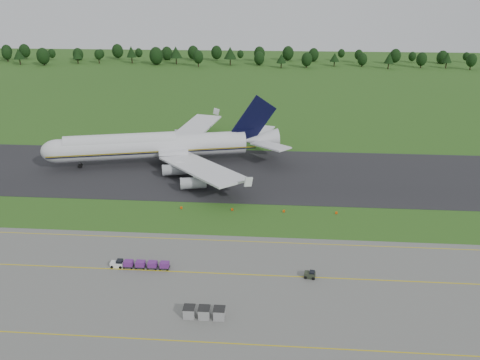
# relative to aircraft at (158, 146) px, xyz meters

# --- Properties ---
(ground) EXTENTS (600.00, 600.00, 0.00)m
(ground) POSITION_rel_aircraft_xyz_m (20.61, -34.18, -5.60)
(ground) COLOR #295319
(ground) RESTS_ON ground
(apron) EXTENTS (300.00, 52.00, 0.06)m
(apron) POSITION_rel_aircraft_xyz_m (20.61, -68.18, -5.57)
(apron) COLOR #61625D
(apron) RESTS_ON ground
(taxiway) EXTENTS (300.00, 40.00, 0.08)m
(taxiway) POSITION_rel_aircraft_xyz_m (20.61, -6.18, -5.56)
(taxiway) COLOR black
(taxiway) RESTS_ON ground
(apron_markings) EXTENTS (300.00, 30.20, 0.01)m
(apron_markings) POSITION_rel_aircraft_xyz_m (20.61, -61.16, -5.53)
(apron_markings) COLOR #C9B70B
(apron_markings) RESTS_ON apron
(tree_line) EXTENTS (521.72, 22.28, 11.97)m
(tree_line) POSITION_rel_aircraft_xyz_m (6.35, 185.50, 0.74)
(tree_line) COLOR black
(tree_line) RESTS_ON ground
(aircraft) EXTENTS (69.90, 66.21, 19.59)m
(aircraft) POSITION_rel_aircraft_xyz_m (0.00, 0.00, 0.00)
(aircraft) COLOR silver
(aircraft) RESTS_ON ground
(baggage_train) EXTENTS (11.15, 1.43, 1.37)m
(baggage_train) POSITION_rel_aircraft_xyz_m (9.27, -55.37, -4.81)
(baggage_train) COLOR white
(baggage_train) RESTS_ON apron
(utility_cart) EXTENTS (2.13, 1.47, 1.09)m
(utility_cart) POSITION_rel_aircraft_xyz_m (40.90, -56.31, -5.00)
(utility_cart) COLOR #282F21
(utility_cart) RESTS_ON apron
(uld_row) EXTENTS (6.66, 1.86, 1.84)m
(uld_row) POSITION_rel_aircraft_xyz_m (23.48, -68.59, -4.61)
(uld_row) COLOR gray
(uld_row) RESTS_ON apron
(edge_markers) EXTENTS (36.83, 0.30, 0.60)m
(edge_markers) POSITION_rel_aircraft_xyz_m (30.55, -30.01, -5.32)
(edge_markers) COLOR #E94607
(edge_markers) RESTS_ON ground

